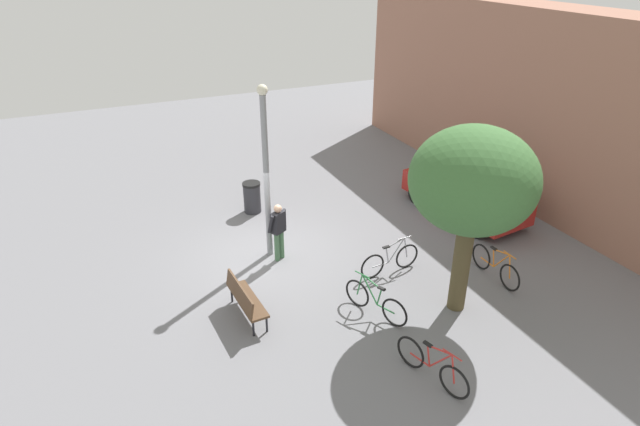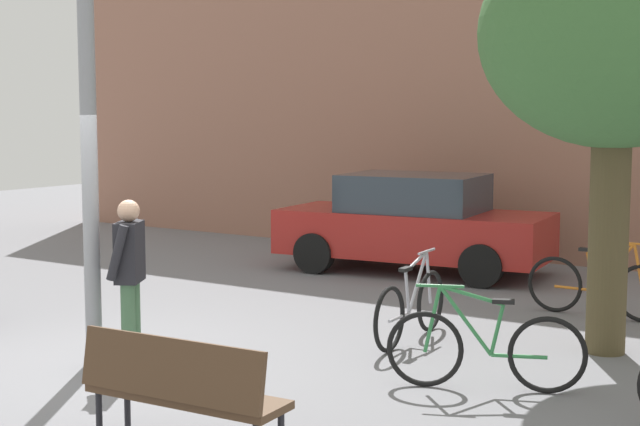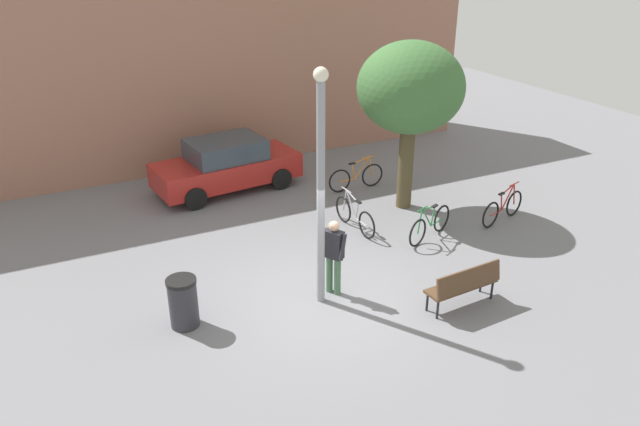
# 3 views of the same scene
# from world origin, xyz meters

# --- Properties ---
(ground_plane) EXTENTS (36.00, 36.00, 0.00)m
(ground_plane) POSITION_xyz_m (0.00, 0.00, 0.00)
(ground_plane) COLOR slate
(building_facade) EXTENTS (19.07, 2.00, 6.19)m
(building_facade) POSITION_xyz_m (0.00, 9.57, 3.10)
(building_facade) COLOR #9E6B56
(building_facade) RESTS_ON ground_plane
(lamppost) EXTENTS (0.28, 0.28, 4.81)m
(lamppost) POSITION_xyz_m (-0.15, -0.00, 2.64)
(lamppost) COLOR gray
(lamppost) RESTS_ON ground_plane
(person_by_lamppost) EXTENTS (0.49, 0.63, 1.67)m
(person_by_lamppost) POSITION_xyz_m (0.22, 0.15, 0.97)
(person_by_lamppost) COLOR #47704C
(person_by_lamppost) RESTS_ON ground_plane
(park_bench) EXTENTS (1.63, 0.57, 0.92)m
(park_bench) POSITION_xyz_m (2.33, -1.49, 0.55)
(park_bench) COLOR #513823
(park_bench) RESTS_ON ground_plane
(plaza_tree) EXTENTS (2.78, 2.78, 4.52)m
(plaza_tree) POSITION_xyz_m (4.03, 3.27, 3.29)
(plaza_tree) COLOR #4D4228
(plaza_tree) RESTS_ON ground_plane
(bicycle_silver) EXTENTS (0.17, 1.81, 0.97)m
(bicycle_silver) POSITION_xyz_m (2.09, 2.58, 0.38)
(bicycle_silver) COLOR black
(bicycle_silver) RESTS_ON ground_plane
(bicycle_red) EXTENTS (1.75, 0.54, 0.97)m
(bicycle_red) POSITION_xyz_m (5.82, 1.29, 0.38)
(bicycle_red) COLOR black
(bicycle_red) RESTS_ON ground_plane
(bicycle_green) EXTENTS (1.69, 0.74, 0.97)m
(bicycle_green) POSITION_xyz_m (3.51, 1.32, 0.38)
(bicycle_green) COLOR black
(bicycle_green) RESTS_ON ground_plane
(bicycle_orange) EXTENTS (1.81, 0.08, 0.97)m
(bicycle_orange) POSITION_xyz_m (3.45, 4.92, 0.38)
(bicycle_orange) COLOR black
(bicycle_orange) RESTS_ON ground_plane
(parked_car_red) EXTENTS (4.37, 2.20, 1.55)m
(parked_car_red) POSITION_xyz_m (0.01, 6.58, 0.77)
(parked_car_red) COLOR #AD231E
(parked_car_red) RESTS_ON ground_plane
(trash_bin) EXTENTS (0.58, 0.58, 1.03)m
(trash_bin) POSITION_xyz_m (-2.90, 0.37, 0.52)
(trash_bin) COLOR #2D2D33
(trash_bin) RESTS_ON ground_plane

